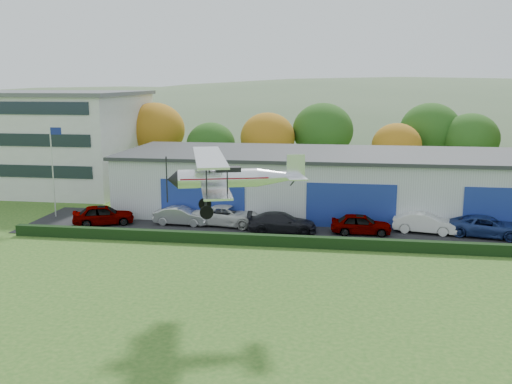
# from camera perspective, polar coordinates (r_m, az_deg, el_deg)

# --- Properties ---
(ground) EXTENTS (300.00, 300.00, 0.00)m
(ground) POSITION_cam_1_polar(r_m,az_deg,el_deg) (25.29, -1.80, -15.92)
(ground) COLOR #2A581C
(ground) RESTS_ON ground
(apron) EXTENTS (48.00, 9.00, 0.05)m
(apron) POSITION_cam_1_polar(r_m,az_deg,el_deg) (44.65, 6.91, -3.83)
(apron) COLOR black
(apron) RESTS_ON ground
(hedge) EXTENTS (46.00, 0.60, 0.80)m
(hedge) POSITION_cam_1_polar(r_m,az_deg,el_deg) (39.93, 6.69, -5.08)
(hedge) COLOR black
(hedge) RESTS_ON ground
(hangar) EXTENTS (40.60, 12.60, 5.30)m
(hangar) POSITION_cam_1_polar(r_m,az_deg,el_deg) (50.89, 9.48, 0.98)
(hangar) COLOR #B2B7BC
(hangar) RESTS_ON ground
(office_block) EXTENTS (20.60, 15.60, 10.40)m
(office_block) POSITION_cam_1_polar(r_m,az_deg,el_deg) (65.85, -20.70, 4.95)
(office_block) COLOR silver
(office_block) RESTS_ON ground
(flagpole) EXTENTS (1.05, 0.10, 8.00)m
(flagpole) POSITION_cam_1_polar(r_m,az_deg,el_deg) (50.70, -19.76, 2.87)
(flagpole) COLOR silver
(flagpole) RESTS_ON ground
(tree_belt) EXTENTS (75.70, 13.22, 10.12)m
(tree_belt) POSITION_cam_1_polar(r_m,az_deg,el_deg) (63.12, 5.65, 5.73)
(tree_belt) COLOR #3D2614
(tree_belt) RESTS_ON ground
(distant_hills) EXTENTS (430.00, 196.00, 56.00)m
(distant_hills) POSITION_cam_1_polar(r_m,az_deg,el_deg) (164.20, 5.58, 2.50)
(distant_hills) COLOR #4C6642
(distant_hills) RESTS_ON ground
(car_0) EXTENTS (5.19, 3.69, 1.64)m
(car_0) POSITION_cam_1_polar(r_m,az_deg,el_deg) (47.38, -15.14, -2.22)
(car_0) COLOR gray
(car_0) RESTS_ON apron
(car_1) EXTENTS (4.50, 1.74, 1.46)m
(car_1) POSITION_cam_1_polar(r_m,az_deg,el_deg) (46.16, -7.55, -2.39)
(car_1) COLOR silver
(car_1) RESTS_ON apron
(car_2) EXTENTS (6.05, 3.52, 1.58)m
(car_2) POSITION_cam_1_polar(r_m,az_deg,el_deg) (45.59, -2.81, -2.39)
(car_2) COLOR silver
(car_2) RESTS_ON apron
(car_3) EXTENTS (5.52, 2.74, 1.54)m
(car_3) POSITION_cam_1_polar(r_m,az_deg,el_deg) (43.48, 2.61, -3.09)
(car_3) COLOR black
(car_3) RESTS_ON apron
(car_4) EXTENTS (4.59, 1.93, 1.55)m
(car_4) POSITION_cam_1_polar(r_m,az_deg,el_deg) (43.72, 10.55, -3.18)
(car_4) COLOR gray
(car_4) RESTS_ON apron
(car_5) EXTENTS (4.94, 2.41, 1.56)m
(car_5) POSITION_cam_1_polar(r_m,az_deg,el_deg) (45.22, 16.66, -2.99)
(car_5) COLOR silver
(car_5) RESTS_ON apron
(car_6) EXTENTS (5.88, 3.63, 1.52)m
(car_6) POSITION_cam_1_polar(r_m,az_deg,el_deg) (45.68, 22.27, -3.24)
(car_6) COLOR navy
(car_6) RESTS_ON apron
(biplane) EXTENTS (7.10, 8.04, 3.01)m
(biplane) POSITION_cam_1_polar(r_m,az_deg,el_deg) (28.45, -2.65, 1.61)
(biplane) COLOR silver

